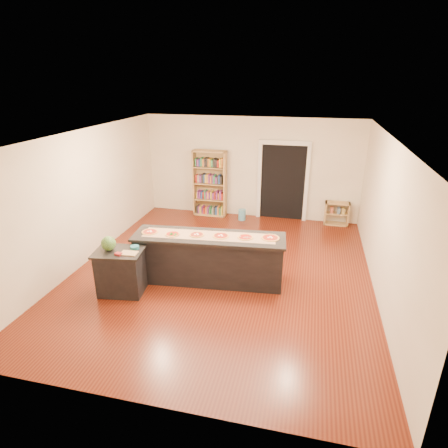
% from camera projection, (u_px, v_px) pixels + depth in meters
% --- Properties ---
extents(room, '(6.00, 7.00, 2.80)m').
position_uv_depth(room, '(222.00, 209.00, 7.28)').
color(room, '#EFE3C9').
rests_on(room, ground).
extents(doorway, '(1.40, 0.09, 2.21)m').
position_uv_depth(doorway, '(283.00, 177.00, 10.29)').
color(doorway, black).
rests_on(doorway, room).
extents(kitchen_island, '(2.92, 0.79, 0.96)m').
position_uv_depth(kitchen_island, '(209.00, 258.00, 7.32)').
color(kitchen_island, black).
rests_on(kitchen_island, ground).
extents(side_counter, '(0.87, 0.64, 0.86)m').
position_uv_depth(side_counter, '(121.00, 272.00, 6.92)').
color(side_counter, black).
rests_on(side_counter, ground).
extents(bookshelf, '(0.94, 0.33, 1.88)m').
position_uv_depth(bookshelf, '(210.00, 184.00, 10.66)').
color(bookshelf, tan).
rests_on(bookshelf, ground).
extents(low_shelf, '(0.64, 0.28, 0.64)m').
position_uv_depth(low_shelf, '(337.00, 213.00, 10.16)').
color(low_shelf, tan).
rests_on(low_shelf, ground).
extents(waste_bin, '(0.21, 0.21, 0.31)m').
position_uv_depth(waste_bin, '(242.00, 215.00, 10.55)').
color(waste_bin, teal).
rests_on(waste_bin, ground).
extents(kraft_paper, '(2.57, 0.69, 0.00)m').
position_uv_depth(kraft_paper, '(209.00, 235.00, 7.15)').
color(kraft_paper, '#9F7552').
rests_on(kraft_paper, kitchen_island).
extents(watermelon, '(0.26, 0.26, 0.26)m').
position_uv_depth(watermelon, '(108.00, 243.00, 6.75)').
color(watermelon, '#144214').
rests_on(watermelon, side_counter).
extents(cutting_board, '(0.31, 0.22, 0.02)m').
position_uv_depth(cutting_board, '(129.00, 253.00, 6.66)').
color(cutting_board, tan).
rests_on(cutting_board, side_counter).
extents(package_red, '(0.13, 0.11, 0.04)m').
position_uv_depth(package_red, '(118.00, 254.00, 6.60)').
color(package_red, maroon).
rests_on(package_red, side_counter).
extents(package_teal, '(0.16, 0.16, 0.06)m').
position_uv_depth(package_teal, '(135.00, 247.00, 6.83)').
color(package_teal, '#195966').
rests_on(package_teal, side_counter).
extents(pizza_a, '(0.30, 0.30, 0.02)m').
position_uv_depth(pizza_a, '(150.00, 232.00, 7.29)').
color(pizza_a, tan).
rests_on(pizza_a, kitchen_island).
extents(pizza_b, '(0.27, 0.27, 0.02)m').
position_uv_depth(pizza_b, '(173.00, 234.00, 7.18)').
color(pizza_b, tan).
rests_on(pizza_b, kitchen_island).
extents(pizza_c, '(0.30, 0.30, 0.02)m').
position_uv_depth(pizza_c, '(197.00, 235.00, 7.16)').
color(pizza_c, tan).
rests_on(pizza_c, kitchen_island).
extents(pizza_d, '(0.30, 0.30, 0.02)m').
position_uv_depth(pizza_d, '(221.00, 236.00, 7.11)').
color(pizza_d, tan).
rests_on(pizza_d, kitchen_island).
extents(pizza_e, '(0.30, 0.30, 0.02)m').
position_uv_depth(pizza_e, '(245.00, 237.00, 7.05)').
color(pizza_e, tan).
rests_on(pizza_e, kitchen_island).
extents(pizza_f, '(0.34, 0.34, 0.02)m').
position_uv_depth(pizza_f, '(270.00, 238.00, 7.02)').
color(pizza_f, tan).
rests_on(pizza_f, kitchen_island).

